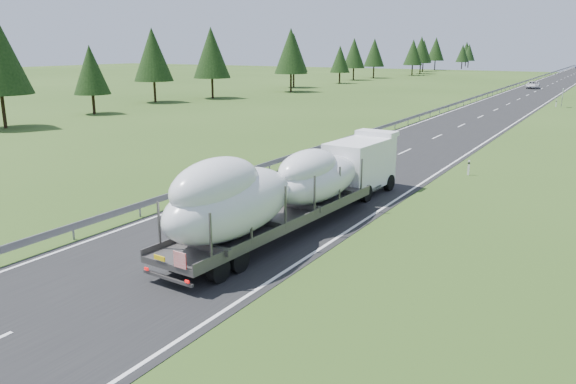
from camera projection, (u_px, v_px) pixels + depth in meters
The scene contains 6 objects.
road_surface at pixel (528, 95), 98.54m from camera, with size 10.00×400.00×0.02m, color black.
guardrail at pixel (497, 90), 100.98m from camera, with size 0.10×400.00×0.76m.
highway_sign at pixel (563, 94), 77.90m from camera, with size 0.08×0.90×2.60m.
tree_line_left at pixel (316, 53), 118.65m from camera, with size 13.46×271.22×12.13m.
boat_truck at pixel (290, 185), 25.42m from camera, with size 3.38×18.52×4.28m.
distant_van at pixel (533, 85), 113.00m from camera, with size 2.39×5.18×1.44m, color silver.
Camera 1 is at (14.86, -7.26, 8.29)m, focal length 35.00 mm.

